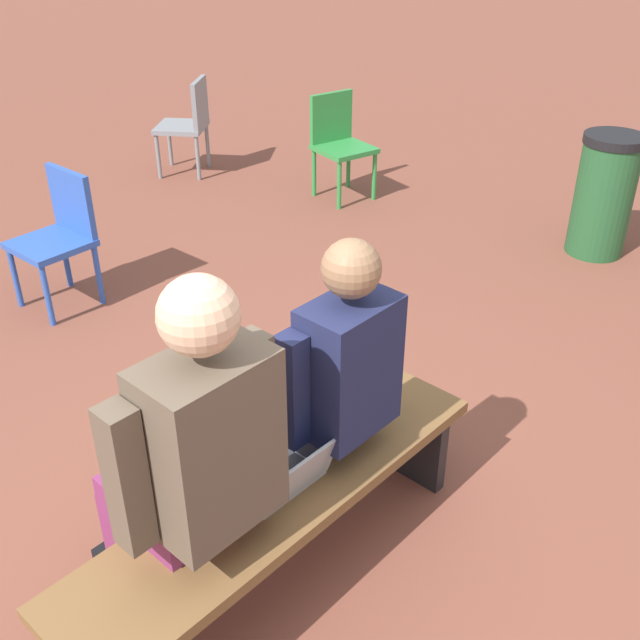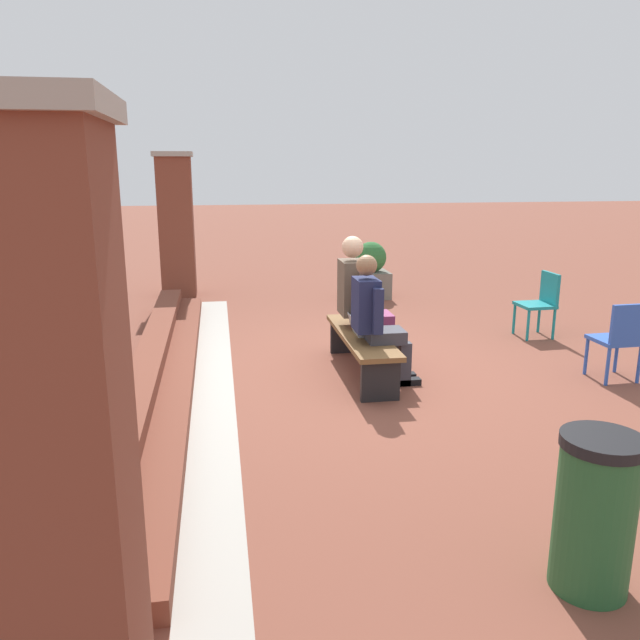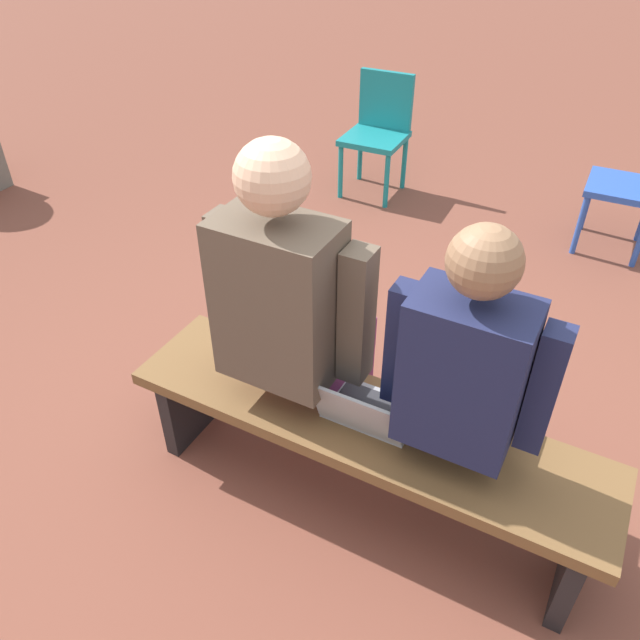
{
  "view_description": "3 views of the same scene",
  "coord_description": "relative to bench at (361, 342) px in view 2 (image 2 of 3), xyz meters",
  "views": [
    {
      "loc": [
        1.29,
        1.5,
        2.35
      ],
      "look_at": [
        -0.59,
        -0.23,
        0.83
      ],
      "focal_mm": 42.0,
      "sensor_mm": 36.0,
      "label": 1
    },
    {
      "loc": [
        -6.29,
        1.5,
        2.18
      ],
      "look_at": [
        0.06,
        0.46,
        0.58
      ],
      "focal_mm": 35.0,
      "sensor_mm": 36.0,
      "label": 2
    },
    {
      "loc": [
        -0.7,
        1.5,
        2.09
      ],
      "look_at": [
        0.13,
        -0.03,
        0.77
      ],
      "focal_mm": 35.0,
      "sensor_mm": 36.0,
      "label": 3
    }
  ],
  "objects": [
    {
      "name": "ground_plane",
      "position": [
        0.09,
        -0.03,
        -0.35
      ],
      "size": [
        60.0,
        60.0,
        0.0
      ],
      "primitive_type": "plane",
      "color": "brown"
    },
    {
      "name": "concrete_strip",
      "position": [
        -0.0,
        1.56,
        -0.35
      ],
      "size": [
        7.9,
        0.4,
        0.01
      ],
      "primitive_type": "cube",
      "color": "#A8A399",
      "rests_on": "ground"
    },
    {
      "name": "brick_steps",
      "position": [
        0.0,
        2.11,
        -0.23
      ],
      "size": [
        7.1,
        0.6,
        0.3
      ],
      "color": "brown",
      "rests_on": "ground"
    },
    {
      "name": "brick_pillar_left_of_steps",
      "position": [
        -4.08,
        2.09,
        0.86
      ],
      "size": [
        0.64,
        0.64,
        2.4
      ],
      "color": "brown",
      "rests_on": "ground"
    },
    {
      "name": "brick_pillar_right_of_steps",
      "position": [
        4.6,
        2.14,
        0.86
      ],
      "size": [
        0.64,
        0.64,
        2.4
      ],
      "color": "brown",
      "rests_on": "ground"
    },
    {
      "name": "bench",
      "position": [
        0.0,
        0.0,
        0.0
      ],
      "size": [
        1.8,
        0.44,
        0.45
      ],
      "color": "brown",
      "rests_on": "ground"
    },
    {
      "name": "person_student",
      "position": [
        -0.33,
        -0.07,
        0.36
      ],
      "size": [
        0.53,
        0.68,
        1.33
      ],
      "color": "#383842",
      "rests_on": "ground"
    },
    {
      "name": "person_adult",
      "position": [
        0.31,
        -0.07,
        0.4
      ],
      "size": [
        0.6,
        0.76,
        1.44
      ],
      "color": "#7F2D5B",
      "rests_on": "ground"
    },
    {
      "name": "laptop",
      "position": [
        -0.02,
        0.01,
        0.15
      ],
      "size": [
        0.32,
        0.29,
        0.21
      ],
      "color": "#9EA0A5",
      "rests_on": "bench"
    },
    {
      "name": "plastic_chair_near_bench_right",
      "position": [
        1.12,
        -2.64,
        0.13
      ],
      "size": [
        0.43,
        0.43,
        0.84
      ],
      "color": "teal",
      "rests_on": "ground"
    },
    {
      "name": "plastic_chair_near_bench_left",
      "position": [
        -0.65,
        -2.56,
        0.13
      ],
      "size": [
        0.43,
        0.43,
        0.84
      ],
      "color": "#2D56B7",
      "rests_on": "ground"
    },
    {
      "name": "planter",
      "position": [
        3.91,
        -1.06,
        0.08
      ],
      "size": [
        0.6,
        0.6,
        0.94
      ],
      "color": "#6B665B",
      "rests_on": "ground"
    },
    {
      "name": "litter_bin",
      "position": [
        -3.59,
        -0.4,
        0.08
      ],
      "size": [
        0.42,
        0.42,
        0.86
      ],
      "color": "#23562D",
      "rests_on": "ground"
    }
  ]
}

